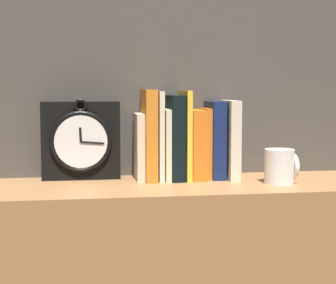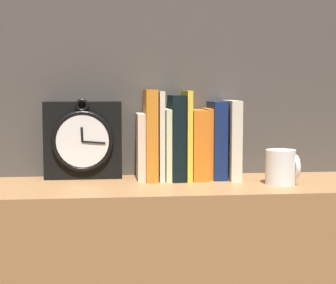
# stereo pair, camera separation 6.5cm
# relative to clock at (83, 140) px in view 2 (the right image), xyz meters

# --- Properties ---
(wall_back) EXTENTS (6.00, 0.05, 2.60)m
(wall_back) POSITION_rel_clock_xyz_m (0.22, 0.07, 0.32)
(wall_back) COLOR #47423D
(wall_back) RESTS_ON ground_plane
(clock) EXTENTS (0.21, 0.07, 0.22)m
(clock) POSITION_rel_clock_xyz_m (0.00, 0.00, 0.00)
(clock) COLOR black
(clock) RESTS_ON bookshelf
(book_slot0_cream) EXTENTS (0.02, 0.12, 0.18)m
(book_slot0_cream) POSITION_rel_clock_xyz_m (0.15, -0.03, -0.02)
(book_slot0_cream) COLOR beige
(book_slot0_cream) RESTS_ON bookshelf
(book_slot1_orange) EXTENTS (0.03, 0.14, 0.24)m
(book_slot1_orange) POSITION_rel_clock_xyz_m (0.18, -0.04, 0.02)
(book_slot1_orange) COLOR orange
(book_slot1_orange) RESTS_ON bookshelf
(book_slot2_cream) EXTENTS (0.01, 0.14, 0.24)m
(book_slot2_cream) POSITION_rel_clock_xyz_m (0.21, -0.03, 0.01)
(book_slot2_cream) COLOR beige
(book_slot2_cream) RESTS_ON bookshelf
(book_slot3_cream) EXTENTS (0.01, 0.14, 0.19)m
(book_slot3_cream) POSITION_rel_clock_xyz_m (0.22, -0.03, -0.01)
(book_slot3_cream) COLOR beige
(book_slot3_cream) RESTS_ON bookshelf
(book_slot4_black) EXTENTS (0.04, 0.14, 0.23)m
(book_slot4_black) POSITION_rel_clock_xyz_m (0.25, -0.04, 0.01)
(book_slot4_black) COLOR black
(book_slot4_black) RESTS_ON bookshelf
(book_slot5_yellow) EXTENTS (0.01, 0.15, 0.24)m
(book_slot5_yellow) POSITION_rel_clock_xyz_m (0.28, -0.04, 0.01)
(book_slot5_yellow) COLOR yellow
(book_slot5_yellow) RESTS_ON bookshelf
(book_slot6_orange) EXTENTS (0.04, 0.13, 0.19)m
(book_slot6_orange) POSITION_rel_clock_xyz_m (0.31, -0.03, -0.01)
(book_slot6_orange) COLOR orange
(book_slot6_orange) RESTS_ON bookshelf
(book_slot7_orange) EXTENTS (0.01, 0.11, 0.19)m
(book_slot7_orange) POSITION_rel_clock_xyz_m (0.34, -0.02, -0.01)
(book_slot7_orange) COLOR orange
(book_slot7_orange) RESTS_ON bookshelf
(book_slot8_navy) EXTENTS (0.04, 0.12, 0.21)m
(book_slot8_navy) POSITION_rel_clock_xyz_m (0.36, -0.03, -0.00)
(book_slot8_navy) COLOR navy
(book_slot8_navy) RESTS_ON bookshelf
(book_slot9_cream) EXTENTS (0.03, 0.15, 0.21)m
(book_slot9_cream) POSITION_rel_clock_xyz_m (0.40, -0.04, 0.00)
(book_slot9_cream) COLOR beige
(book_slot9_cream) RESTS_ON bookshelf
(mug) EXTENTS (0.08, 0.08, 0.09)m
(mug) POSITION_rel_clock_xyz_m (0.51, -0.15, -0.06)
(mug) COLOR white
(mug) RESTS_ON bookshelf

